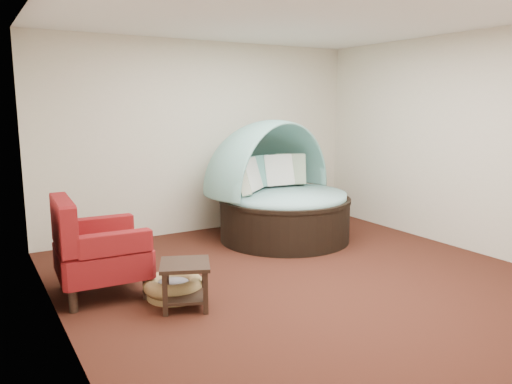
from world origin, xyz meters
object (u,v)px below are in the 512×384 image
canopy_daybed (279,184)px  red_armchair (96,250)px  pet_basket (174,287)px  side_table (185,278)px

canopy_daybed → red_armchair: (-2.75, -0.88, -0.31)m
red_armchair → pet_basket: bearing=-32.9°
pet_basket → red_armchair: red_armchair is taller
canopy_daybed → pet_basket: (-2.11, -1.34, -0.67)m
canopy_daybed → pet_basket: canopy_daybed is taller
canopy_daybed → red_armchair: 2.90m
pet_basket → red_armchair: (-0.63, 0.46, 0.36)m
canopy_daybed → red_armchair: canopy_daybed is taller
pet_basket → side_table: side_table is taller
canopy_daybed → pet_basket: 2.59m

